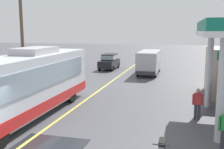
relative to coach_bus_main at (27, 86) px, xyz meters
The scene contains 7 objects.
ground 15.57m from the coach_bus_main, 83.36° to the left, with size 120.00×120.00×0.00m, color #4C4C51.
lane_divider_stripe 10.67m from the coach_bus_main, 80.21° to the left, with size 0.16×50.00×0.01m, color #D8CC4C.
coach_bus_main is the anchor object (origin of this frame).
minibus_opposing_lane 16.83m from the coach_bus_main, 74.18° to the left, with size 2.04×6.13×2.44m.
pedestrian_near_pump 9.04m from the coach_bus_main, 11.67° to the left, with size 0.55×0.22×1.66m.
car_trailing_behind_bus 18.59m from the coach_bus_main, 91.37° to the left, with size 1.70×4.20×1.82m.
utility_pole_roadside 7.34m from the coach_bus_main, 123.70° to the left, with size 1.80×0.24×8.86m.
Camera 1 is at (6.15, -7.94, 4.64)m, focal length 43.53 mm.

